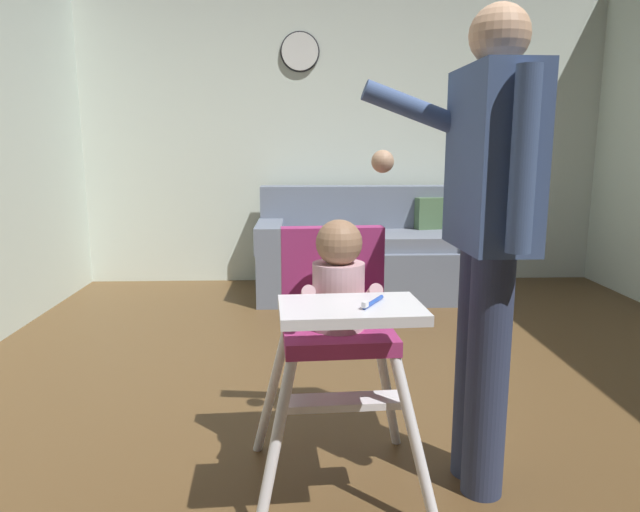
# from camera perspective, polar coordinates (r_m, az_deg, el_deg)

# --- Properties ---
(ground) EXTENTS (6.08, 6.91, 0.10)m
(ground) POSITION_cam_1_polar(r_m,az_deg,el_deg) (2.72, 6.71, -16.09)
(ground) COLOR brown
(wall_far) EXTENTS (5.28, 0.06, 2.60)m
(wall_far) POSITION_cam_1_polar(r_m,az_deg,el_deg) (5.10, 2.33, 12.13)
(wall_far) COLOR silver
(wall_far) RESTS_ON ground
(couch) EXTENTS (1.78, 0.86, 0.86)m
(couch) POSITION_cam_1_polar(r_m,az_deg,el_deg) (4.67, 4.88, 0.30)
(couch) COLOR slate
(couch) RESTS_ON ground
(high_chair) EXTENTS (0.64, 0.75, 0.96)m
(high_chair) POSITION_cam_1_polar(r_m,az_deg,el_deg) (1.90, 1.77, -5.13)
(high_chair) COLOR white
(high_chair) RESTS_ON ground
(adult_standing) EXTENTS (0.52, 0.49, 1.61)m
(adult_standing) POSITION_cam_1_polar(r_m,az_deg,el_deg) (1.95, 16.34, 2.61)
(adult_standing) COLOR #303959
(adult_standing) RESTS_ON ground
(wall_clock) EXTENTS (0.33, 0.04, 0.33)m
(wall_clock) POSITION_cam_1_polar(r_m,az_deg,el_deg) (5.10, -2.01, 19.70)
(wall_clock) COLOR white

